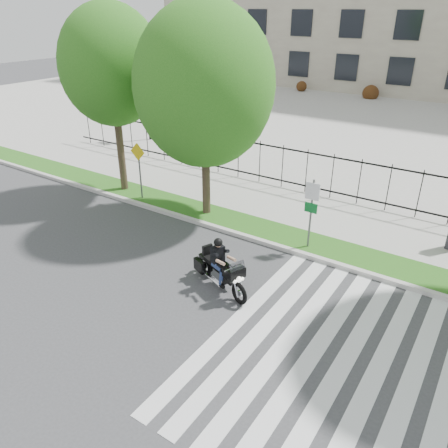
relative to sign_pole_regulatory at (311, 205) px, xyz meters
The scene contains 13 objects.
ground 5.37m from the sign_pole_regulatory, 115.56° to the right, with size 120.00×120.00×0.00m, color #3B3B3E.
curb 2.79m from the sign_pole_regulatory, 167.66° to the right, with size 60.00×0.20×0.15m, color #B9B6AE.
grass_verge 2.78m from the sign_pole_regulatory, behind, with size 60.00×1.50×0.15m, color #1E5816.
sidewalk 3.98m from the sign_pole_regulatory, 127.33° to the left, with size 60.00×3.50×0.15m, color #9E9C94.
plaza 20.61m from the sign_pole_regulatory, 96.12° to the left, with size 80.00×34.00×0.10m, color #9E9C94.
crosswalk_stripes 5.56m from the sign_pole_regulatory, 60.08° to the right, with size 5.70×8.00×0.01m, color silver, non-canonical shape.
iron_fence 5.15m from the sign_pole_regulatory, 115.35° to the left, with size 30.00×0.06×2.00m, color black, non-canonical shape.
lamp_post_left 16.08m from the sign_pole_regulatory, 152.39° to the left, with size 1.06×0.70×4.25m.
street_tree_0 10.11m from the sign_pole_regulatory, behind, with size 4.29×4.29×7.88m.
street_tree_1 5.79m from the sign_pole_regulatory, behind, with size 5.17×5.17×7.99m.
sign_pole_regulatory is the anchor object (origin of this frame).
sign_pole_warning 7.93m from the sign_pole_regulatory, behind, with size 0.78×0.09×2.49m.
motorcycle_rider 3.97m from the sign_pole_regulatory, 109.24° to the right, with size 2.42×1.32×1.98m.
Camera 1 is at (7.19, -8.25, 7.75)m, focal length 35.00 mm.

